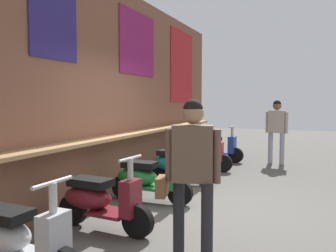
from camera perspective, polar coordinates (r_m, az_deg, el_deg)
ground_plane at (r=5.52m, az=7.06°, el=-13.13°), size 30.86×30.86×0.00m
market_stall_facade at (r=6.14m, az=-11.31°, el=5.96°), size 11.02×0.61×3.68m
scooter_silver at (r=3.63m, az=-23.81°, el=-16.31°), size 0.46×1.40×0.97m
scooter_maroon at (r=4.62m, az=-11.19°, el=-11.60°), size 0.49×1.40×0.97m
scooter_green at (r=5.76m, az=-3.52°, el=-8.37°), size 0.46×1.40×0.97m
scooter_teal at (r=7.00m, az=1.51°, el=-6.13°), size 0.46×1.40×0.97m
scooter_red at (r=8.28m, az=5.00°, el=-4.54°), size 0.48×1.40×0.97m
scooter_blue at (r=9.60m, az=7.56°, el=-3.36°), size 0.50×1.40×0.97m
shopper_with_handbag at (r=3.60m, az=3.76°, el=-6.04°), size 0.38×0.66×1.65m
shopper_browsing at (r=9.46m, az=17.16°, el=0.16°), size 0.25×0.56×1.64m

